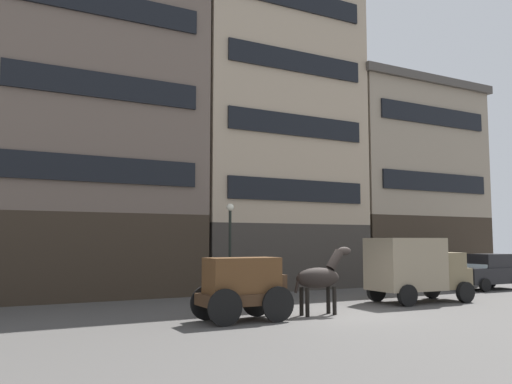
{
  "coord_description": "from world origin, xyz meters",
  "views": [
    {
      "loc": [
        -11.41,
        -14.85,
        2.51
      ],
      "look_at": [
        -2.14,
        2.14,
        4.28
      ],
      "focal_mm": 37.46,
      "sensor_mm": 36.0,
      "label": 1
    }
  ],
  "objects_px": {
    "cargo_wagon": "(244,284)",
    "streetlamp_curbside": "(230,237)",
    "draft_horse": "(320,277)",
    "sedan_dark": "(488,272)",
    "delivery_truck_far": "(417,267)"
  },
  "relations": [
    {
      "from": "sedan_dark",
      "to": "streetlamp_curbside",
      "type": "xyz_separation_m",
      "value": [
        -13.83,
        2.11,
        1.76
      ]
    },
    {
      "from": "cargo_wagon",
      "to": "draft_horse",
      "type": "relative_size",
      "value": 1.25
    },
    {
      "from": "sedan_dark",
      "to": "delivery_truck_far",
      "type": "bearing_deg",
      "value": -161.98
    },
    {
      "from": "cargo_wagon",
      "to": "streetlamp_curbside",
      "type": "distance_m",
      "value": 6.33
    },
    {
      "from": "cargo_wagon",
      "to": "sedan_dark",
      "type": "xyz_separation_m",
      "value": [
        16.11,
        3.6,
        -0.23
      ]
    },
    {
      "from": "cargo_wagon",
      "to": "draft_horse",
      "type": "height_order",
      "value": "draft_horse"
    },
    {
      "from": "cargo_wagon",
      "to": "streetlamp_curbside",
      "type": "height_order",
      "value": "streetlamp_curbside"
    },
    {
      "from": "cargo_wagon",
      "to": "streetlamp_curbside",
      "type": "xyz_separation_m",
      "value": [
        2.28,
        5.71,
        1.52
      ]
    },
    {
      "from": "streetlamp_curbside",
      "to": "draft_horse",
      "type": "bearing_deg",
      "value": -83.34
    },
    {
      "from": "draft_horse",
      "to": "sedan_dark",
      "type": "distance_m",
      "value": 13.65
    },
    {
      "from": "cargo_wagon",
      "to": "delivery_truck_far",
      "type": "xyz_separation_m",
      "value": [
        8.61,
        1.15,
        0.28
      ]
    },
    {
      "from": "cargo_wagon",
      "to": "delivery_truck_far",
      "type": "height_order",
      "value": "delivery_truck_far"
    },
    {
      "from": "sedan_dark",
      "to": "draft_horse",
      "type": "bearing_deg",
      "value": -164.72
    },
    {
      "from": "draft_horse",
      "to": "sedan_dark",
      "type": "bearing_deg",
      "value": 15.28
    },
    {
      "from": "streetlamp_curbside",
      "to": "sedan_dark",
      "type": "bearing_deg",
      "value": -8.68
    }
  ]
}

